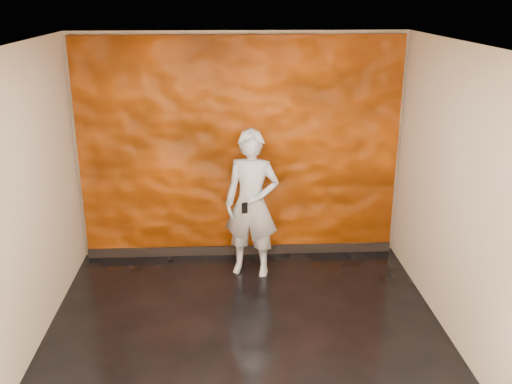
% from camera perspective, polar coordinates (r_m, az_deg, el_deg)
% --- Properties ---
extents(room, '(4.02, 4.02, 2.81)m').
position_cam_1_polar(room, '(5.13, -1.04, -1.39)').
color(room, black).
rests_on(room, ground).
extents(feature_wall, '(3.90, 0.06, 2.75)m').
position_cam_1_polar(feature_wall, '(7.00, -1.63, 4.16)').
color(feature_wall, '#C74905').
rests_on(feature_wall, ground).
extents(baseboard, '(3.90, 0.04, 0.12)m').
position_cam_1_polar(baseboard, '(7.42, -1.53, -5.80)').
color(baseboard, black).
rests_on(baseboard, ground).
extents(man, '(0.73, 0.58, 1.76)m').
position_cam_1_polar(man, '(6.65, -0.43, -1.21)').
color(man, '#9EA4AE').
rests_on(man, ground).
extents(phone, '(0.07, 0.04, 0.13)m').
position_cam_1_polar(phone, '(6.39, -1.14, -1.62)').
color(phone, black).
rests_on(phone, man).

